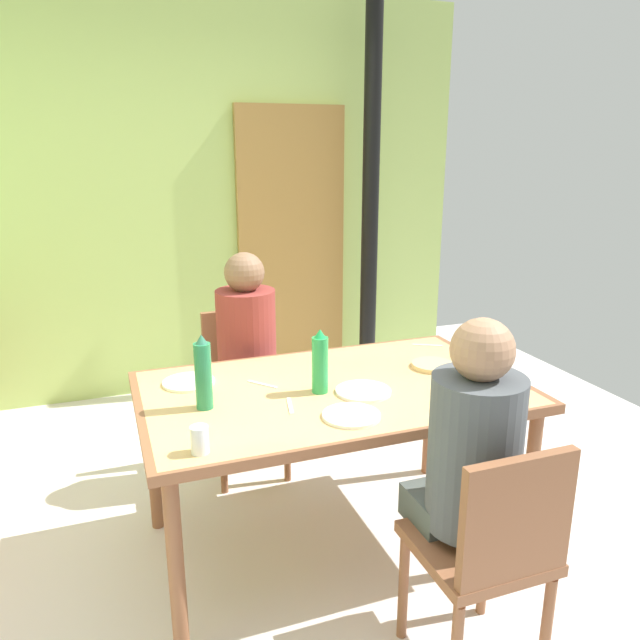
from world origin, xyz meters
TOP-DOWN VIEW (x-y plane):
  - ground_plane at (0.00, 0.00)m, footprint 5.84×5.84m
  - wall_back at (0.00, 2.25)m, footprint 4.33×0.10m
  - door_wooden at (0.88, 2.17)m, footprint 0.80×0.05m
  - stove_pipe_column at (1.39, 1.90)m, footprint 0.12×0.12m
  - dining_table at (0.40, 0.10)m, footprint 1.58×0.95m
  - chair_near_diner at (0.61, -0.73)m, footprint 0.40×0.40m
  - chair_far_diner at (0.21, 0.93)m, footprint 0.40×0.40m
  - person_near_diner at (0.61, -0.60)m, footprint 0.30×0.37m
  - person_far_diner at (0.21, 0.79)m, footprint 0.30×0.37m
  - water_bottle_green_near at (-0.13, 0.07)m, footprint 0.07×0.07m
  - water_bottle_green_far at (0.33, 0.07)m, footprint 0.07×0.07m
  - serving_bowl_center at (1.00, -0.16)m, footprint 0.17×0.17m
  - dinner_plate_near_left at (0.50, 0.00)m, footprint 0.23×0.23m
  - dinner_plate_near_right at (-0.16, 0.34)m, footprint 0.22×0.22m
  - dinner_plate_far_center at (0.36, -0.20)m, footprint 0.22×0.22m
  - drinking_glass_by_near_diner at (-0.21, -0.28)m, footprint 0.06×0.06m
  - bread_plate_sliced at (0.91, 0.16)m, footprint 0.19×0.19m
  - cutlery_knife_near at (1.05, 0.44)m, footprint 0.14×0.09m
  - cutlery_fork_near at (0.13, 0.22)m, footprint 0.11×0.13m
  - cutlery_knife_far at (0.18, -0.03)m, footprint 0.05×0.15m

SIDE VIEW (x-z plane):
  - ground_plane at x=0.00m, z-range 0.00..0.00m
  - chair_near_diner at x=0.61m, z-range 0.06..0.93m
  - chair_far_diner at x=0.21m, z-range 0.06..0.93m
  - dining_table at x=0.40m, z-range 0.31..1.07m
  - cutlery_knife_near at x=1.05m, z-range 0.76..0.76m
  - cutlery_fork_near at x=0.13m, z-range 0.76..0.76m
  - cutlery_knife_far at x=0.18m, z-range 0.76..0.76m
  - dinner_plate_near_left at x=0.50m, z-range 0.76..0.77m
  - dinner_plate_near_right at x=-0.16m, z-range 0.76..0.77m
  - dinner_plate_far_center at x=0.36m, z-range 0.76..0.77m
  - bread_plate_sliced at x=0.91m, z-range 0.76..0.78m
  - person_near_diner at x=0.61m, z-range 0.40..1.17m
  - person_far_diner at x=0.21m, z-range 0.40..1.17m
  - serving_bowl_center at x=1.00m, z-range 0.76..0.81m
  - drinking_glass_by_near_diner at x=-0.21m, z-range 0.76..0.85m
  - water_bottle_green_far at x=0.33m, z-range 0.75..1.01m
  - water_bottle_green_near at x=-0.13m, z-range 0.75..1.04m
  - door_wooden at x=0.88m, z-range 0.00..2.00m
  - wall_back at x=0.00m, z-range 0.00..2.73m
  - stove_pipe_column at x=1.39m, z-range 0.00..2.73m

